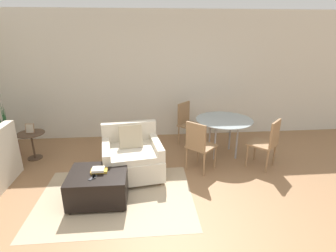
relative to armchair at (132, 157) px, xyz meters
name	(u,v)px	position (x,y,z in m)	size (l,w,h in m)	color
ground_plane	(178,240)	(0.57, -1.56, -0.33)	(20.00, 20.00, 0.00)	#936B47
wall_back	(159,76)	(0.57, 1.83, 1.04)	(12.00, 0.06, 2.75)	beige
area_rug	(116,198)	(-0.22, -0.66, -0.33)	(2.23, 1.65, 0.01)	tan
armchair	(132,157)	(0.00, 0.00, 0.00)	(1.06, 1.03, 0.86)	beige
ottoman	(99,185)	(-0.45, -0.67, -0.10)	(0.81, 0.70, 0.43)	black
book_stack	(99,170)	(-0.43, -0.65, 0.13)	(0.24, 0.17, 0.06)	gold
tv_remote_primary	(93,178)	(-0.49, -0.81, 0.10)	(0.10, 0.14, 0.01)	#333338
tv_remote_secondary	(94,176)	(-0.48, -0.77, 0.10)	(0.07, 0.15, 0.01)	black
potted_plant	(7,144)	(-2.41, 0.88, -0.06)	(0.38, 0.38, 1.11)	brown
side_table	(32,140)	(-1.90, 0.78, 0.04)	(0.49, 0.49, 0.52)	#4C3828
picture_frame	(30,129)	(-1.90, 0.78, 0.27)	(0.16, 0.07, 0.18)	#8C6647
dining_table	(224,124)	(1.73, 0.64, 0.31)	(1.08, 1.08, 0.73)	#99A8AD
dining_chair_near_left	(199,143)	(1.13, 0.04, 0.18)	(0.59, 0.59, 0.90)	#93704C
dining_chair_near_right	(268,141)	(2.34, 0.04, 0.18)	(0.59, 0.59, 0.90)	#93704C
dining_chair_far_left	(187,121)	(1.13, 1.25, 0.18)	(0.59, 0.59, 0.90)	#93704C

